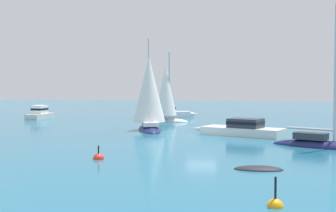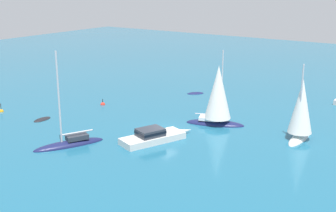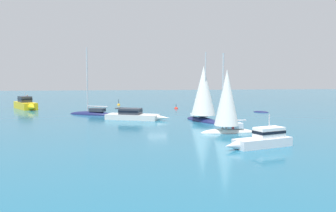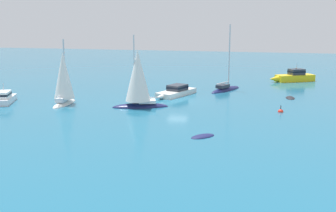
{
  "view_description": "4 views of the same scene",
  "coord_description": "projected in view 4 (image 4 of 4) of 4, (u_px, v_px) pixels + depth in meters",
  "views": [
    {
      "loc": [
        -36.49,
        -4.84,
        4.18
      ],
      "look_at": [
        0.6,
        2.9,
        2.38
      ],
      "focal_mm": 48.45,
      "sensor_mm": 36.0,
      "label": 1
    },
    {
      "loc": [
        26.24,
        -37.39,
        15.72
      ],
      "look_at": [
        -3.78,
        6.29,
        0.73
      ],
      "focal_mm": 48.03,
      "sensor_mm": 36.0,
      "label": 2
    },
    {
      "loc": [
        49.66,
        -4.28,
        5.96
      ],
      "look_at": [
        -5.0,
        1.93,
        1.15
      ],
      "focal_mm": 41.26,
      "sensor_mm": 36.0,
      "label": 3
    },
    {
      "loc": [
        -11.08,
        51.53,
        10.28
      ],
      "look_at": [
        -0.25,
        6.4,
        0.54
      ],
      "focal_mm": 45.08,
      "sensor_mm": 36.0,
      "label": 4
    }
  ],
  "objects": [
    {
      "name": "launch",
      "position": [
        176.0,
        91.0,
        56.8
      ],
      "size": [
        4.61,
        8.2,
        1.41
      ],
      "rotation": [
        0.0,
        0.0,
        1.2
      ],
      "color": "silver",
      "rests_on": "ground"
    },
    {
      "name": "mooring_buoy",
      "position": [
        281.0,
        112.0,
        46.87
      ],
      "size": [
        0.63,
        0.63,
        1.08
      ],
      "color": "red",
      "rests_on": "ground"
    },
    {
      "name": "tender",
      "position": [
        203.0,
        137.0,
        37.14
      ],
      "size": [
        2.5,
        2.56,
        0.38
      ],
      "rotation": [
        0.0,
        0.0,
        3.96
      ],
      "color": "#191E4C",
      "rests_on": "ground"
    },
    {
      "name": "yacht",
      "position": [
        64.0,
        81.0,
        50.54
      ],
      "size": [
        2.47,
        5.41,
        8.26
      ],
      "rotation": [
        0.0,
        0.0,
        4.73
      ],
      "color": "silver",
      "rests_on": "ground"
    },
    {
      "name": "ground_plane",
      "position": [
        178.0,
        100.0,
        53.68
      ],
      "size": [
        160.0,
        160.0,
        0.0
      ],
      "primitive_type": "plane",
      "color": "#1E607F"
    },
    {
      "name": "cabin_cruiser_1",
      "position": [
        6.0,
        98.0,
        51.8
      ],
      "size": [
        3.25,
        6.14,
        2.59
      ],
      "rotation": [
        0.0,
        0.0,
        5.07
      ],
      "color": "white",
      "rests_on": "ground"
    },
    {
      "name": "skiff",
      "position": [
        290.0,
        98.0,
        54.94
      ],
      "size": [
        1.27,
        2.47,
        0.38
      ],
      "rotation": [
        0.0,
        0.0,
        4.77
      ],
      "color": "black",
      "rests_on": "ground"
    },
    {
      "name": "sailboat",
      "position": [
        226.0,
        89.0,
        60.8
      ],
      "size": [
        4.48,
        7.05,
        9.88
      ],
      "rotation": [
        0.0,
        0.0,
        4.26
      ],
      "color": "#191E4C",
      "rests_on": "ground"
    },
    {
      "name": "cabin_cruiser",
      "position": [
        293.0,
        77.0,
        69.31
      ],
      "size": [
        7.62,
        5.26,
        3.01
      ],
      "rotation": [
        0.0,
        0.0,
        0.51
      ],
      "color": "yellow",
      "rests_on": "ground"
    },
    {
      "name": "sloop",
      "position": [
        138.0,
        82.0,
        48.85
      ],
      "size": [
        6.8,
        4.08,
        8.87
      ],
      "rotation": [
        0.0,
        0.0,
        0.36
      ],
      "color": "#191E4C",
      "rests_on": "ground"
    }
  ]
}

